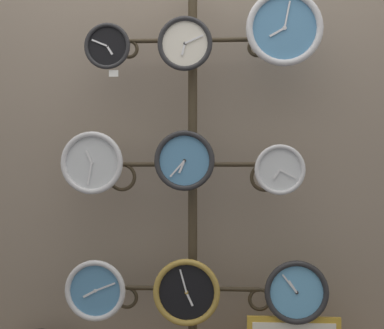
% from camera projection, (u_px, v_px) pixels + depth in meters
% --- Properties ---
extents(shop_wall, '(4.40, 0.04, 2.80)m').
position_uv_depth(shop_wall, '(195.00, 97.00, 2.51)').
color(shop_wall, gray).
rests_on(shop_wall, ground_plane).
extents(display_stand, '(0.76, 0.35, 1.92)m').
position_uv_depth(display_stand, '(193.00, 250.00, 2.36)').
color(display_stand, '#382D1E').
rests_on(display_stand, ground_plane).
extents(clock_top_left, '(0.20, 0.04, 0.20)m').
position_uv_depth(clock_top_left, '(107.00, 46.00, 2.29)').
color(clock_top_left, black).
extents(clock_top_center, '(0.23, 0.04, 0.23)m').
position_uv_depth(clock_top_center, '(185.00, 44.00, 2.26)').
color(clock_top_center, silver).
extents(clock_top_right, '(0.32, 0.04, 0.32)m').
position_uv_depth(clock_top_right, '(284.00, 28.00, 2.22)').
color(clock_top_right, '#4C84B2').
extents(clock_middle_left, '(0.27, 0.04, 0.27)m').
position_uv_depth(clock_middle_left, '(92.00, 163.00, 2.30)').
color(clock_middle_left, silver).
extents(clock_middle_center, '(0.26, 0.04, 0.26)m').
position_uv_depth(clock_middle_center, '(184.00, 161.00, 2.25)').
color(clock_middle_center, '#4C84B2').
extents(clock_middle_right, '(0.21, 0.04, 0.21)m').
position_uv_depth(clock_middle_right, '(280.00, 170.00, 2.23)').
color(clock_middle_right, silver).
extents(clock_bottom_left, '(0.26, 0.04, 0.26)m').
position_uv_depth(clock_bottom_left, '(95.00, 290.00, 2.27)').
color(clock_bottom_left, '#4C84B2').
extents(clock_bottom_center, '(0.28, 0.04, 0.28)m').
position_uv_depth(clock_bottom_center, '(187.00, 292.00, 2.26)').
color(clock_bottom_center, black).
extents(clock_bottom_right, '(0.27, 0.04, 0.27)m').
position_uv_depth(clock_bottom_right, '(296.00, 292.00, 2.23)').
color(clock_bottom_right, '#60A8DB').
extents(price_tag_upper, '(0.04, 0.00, 0.03)m').
position_uv_depth(price_tag_upper, '(114.00, 73.00, 2.28)').
color(price_tag_upper, white).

